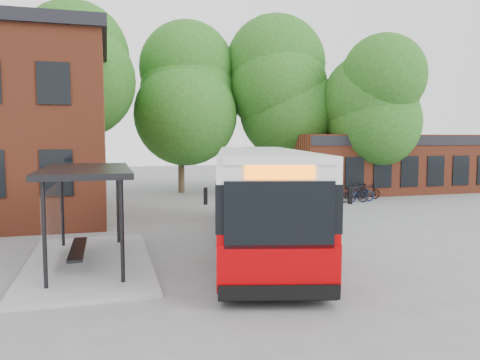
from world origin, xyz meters
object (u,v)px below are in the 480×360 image
object	(u,v)px
bicycle_0	(300,192)
bicycle_4	(328,193)
bicycle_5	(355,193)
bicycle_extra_0	(368,192)
bicycle_7	(358,191)
city_bus	(259,197)
bicycle_1	(330,196)
bicycle_2	(327,192)
bicycle_6	(361,193)
bus_shelter	(88,216)
bicycle_3	(329,194)

from	to	relation	value
bicycle_0	bicycle_4	size ratio (longest dim) A/B	1.01
bicycle_4	bicycle_5	bearing A→B (deg)	-136.81
bicycle_5	bicycle_extra_0	xyz separation A→B (m)	(1.50, 1.02, -0.04)
bicycle_5	bicycle_7	xyz separation A→B (m)	(1.22, 1.73, -0.08)
city_bus	bicycle_4	distance (m)	12.73
bicycle_1	bicycle_2	bearing A→B (deg)	-11.50
bicycle_5	bicycle_0	bearing A→B (deg)	58.64
bicycle_6	bicycle_7	world-z (taller)	bicycle_6
bicycle_1	bicycle_extra_0	world-z (taller)	bicycle_extra_0
city_bus	bicycle_extra_0	size ratio (longest dim) A/B	7.99
bicycle_2	bicycle_6	bearing A→B (deg)	-117.11
bicycle_0	bicycle_2	distance (m)	1.68
bicycle_2	bicycle_extra_0	size ratio (longest dim) A/B	1.11
city_bus	bicycle_0	bearing A→B (deg)	74.40
city_bus	bicycle_5	xyz separation A→B (m)	(8.77, 8.79, -1.13)
bicycle_0	bicycle_5	distance (m)	3.26
bus_shelter	city_bus	size ratio (longest dim) A/B	0.54
bicycle_5	bus_shelter	bearing A→B (deg)	130.01
bicycle_2	bicycle_7	size ratio (longest dim) A/B	1.20
bicycle_3	bicycle_6	size ratio (longest dim) A/B	0.81
bus_shelter	bicycle_extra_0	bearing A→B (deg)	34.78
bicycle_0	bicycle_3	xyz separation A→B (m)	(1.27, -1.39, -0.01)
bicycle_5	bicycle_4	bearing A→B (deg)	45.27
city_bus	bicycle_1	world-z (taller)	city_bus
city_bus	bicycle_3	xyz separation A→B (m)	(7.42, 9.34, -1.20)
city_bus	bicycle_3	bearing A→B (deg)	65.74
bicycle_1	bicycle_7	size ratio (longest dim) A/B	1.00
bicycle_3	bicycle_4	xyz separation A→B (m)	(0.29, 0.72, 0.00)
city_bus	bicycle_5	world-z (taller)	city_bus
bicycle_7	bicycle_2	bearing A→B (deg)	90.63
bicycle_5	bicycle_extra_0	distance (m)	1.81
bus_shelter	bicycle_2	distance (m)	17.77
bicycle_0	bicycle_extra_0	world-z (taller)	bicycle_extra_0
city_bus	bicycle_extra_0	xyz separation A→B (m)	(10.28, 9.81, -1.17)
bicycle_4	bicycle_0	bearing A→B (deg)	69.55
bus_shelter	bicycle_3	distance (m)	16.86
bicycle_2	bicycle_7	bearing A→B (deg)	-70.75
bus_shelter	city_bus	distance (m)	5.80
city_bus	bicycle_2	size ratio (longest dim) A/B	7.19
bicycle_0	bicycle_2	bearing A→B (deg)	-87.92
city_bus	bicycle_7	world-z (taller)	city_bus
bicycle_5	bicycle_7	bearing A→B (deg)	-30.15
bicycle_1	bicycle_3	distance (m)	0.58
bicycle_2	bicycle_3	size ratio (longest dim) A/B	1.20
bus_shelter	city_bus	bearing A→B (deg)	12.55
bicycle_2	bicycle_4	world-z (taller)	bicycle_2
bus_shelter	bicycle_2	world-z (taller)	bus_shelter
bicycle_4	bicycle_1	bearing A→B (deg)	159.84
bus_shelter	bicycle_7	distance (m)	19.61
bicycle_0	bicycle_7	distance (m)	3.85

